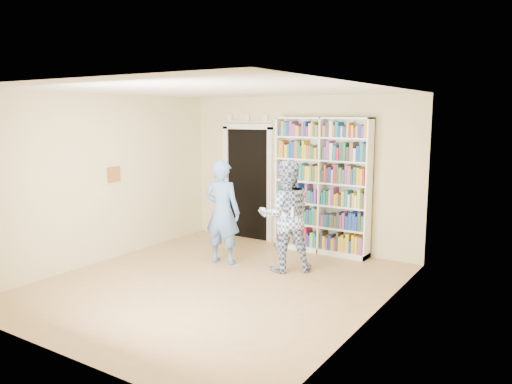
{
  "coord_description": "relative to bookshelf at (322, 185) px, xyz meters",
  "views": [
    {
      "loc": [
        4.14,
        -5.38,
        2.39
      ],
      "look_at": [
        0.1,
        0.9,
        1.21
      ],
      "focal_mm": 35.0,
      "sensor_mm": 36.0,
      "label": 1
    }
  ],
  "objects": [
    {
      "name": "bookshelf",
      "position": [
        0.0,
        0.0,
        0.0
      ],
      "size": [
        1.7,
        0.32,
        2.33
      ],
      "rotation": [
        0.0,
        0.0,
        -0.14
      ],
      "color": "white",
      "rests_on": "floor"
    },
    {
      "name": "wall_left",
      "position": [
        -2.78,
        -2.34,
        0.17
      ],
      "size": [
        0.0,
        5.0,
        5.0
      ],
      "primitive_type": "plane",
      "rotation": [
        1.57,
        0.0,
        1.57
      ],
      "color": "beige",
      "rests_on": "floor"
    },
    {
      "name": "doorway",
      "position": [
        -1.63,
        0.13,
        0.0
      ],
      "size": [
        1.1,
        0.08,
        2.43
      ],
      "color": "black",
      "rests_on": "floor"
    },
    {
      "name": "wall_right",
      "position": [
        1.72,
        -2.34,
        0.17
      ],
      "size": [
        0.0,
        5.0,
        5.0
      ],
      "primitive_type": "plane",
      "rotation": [
        1.57,
        0.0,
        -1.57
      ],
      "color": "beige",
      "rests_on": "floor"
    },
    {
      "name": "ceiling",
      "position": [
        -0.53,
        -2.34,
        1.52
      ],
      "size": [
        5.0,
        5.0,
        0.0
      ],
      "primitive_type": "plane",
      "rotation": [
        3.14,
        0.0,
        0.0
      ],
      "color": "white",
      "rests_on": "wall_back"
    },
    {
      "name": "wall_back",
      "position": [
        -0.53,
        0.16,
        0.17
      ],
      "size": [
        4.5,
        0.0,
        4.5
      ],
      "primitive_type": "plane",
      "rotation": [
        1.57,
        0.0,
        0.0
      ],
      "color": "beige",
      "rests_on": "floor"
    },
    {
      "name": "wall_art",
      "position": [
        -2.76,
        -2.14,
        0.22
      ],
      "size": [
        0.03,
        0.25,
        0.25
      ],
      "primitive_type": "cube",
      "color": "brown",
      "rests_on": "wall_left"
    },
    {
      "name": "man_blue",
      "position": [
        -1.06,
        -1.45,
        -0.34
      ],
      "size": [
        0.66,
        0.48,
        1.67
      ],
      "primitive_type": "imported",
      "rotation": [
        0.0,
        0.0,
        3.28
      ],
      "color": "#567CC0",
      "rests_on": "floor"
    },
    {
      "name": "man_plaid",
      "position": [
        -0.02,
        -1.24,
        -0.32
      ],
      "size": [
        1.06,
        1.03,
        1.71
      ],
      "primitive_type": "imported",
      "rotation": [
        0.0,
        0.0,
        3.82
      ],
      "color": "navy",
      "rests_on": "floor"
    },
    {
      "name": "floor",
      "position": [
        -0.53,
        -2.34,
        -1.18
      ],
      "size": [
        5.0,
        5.0,
        0.0
      ],
      "primitive_type": "plane",
      "color": "#9E7A4C",
      "rests_on": "ground"
    },
    {
      "name": "paper_sheet",
      "position": [
        0.11,
        -1.43,
        -0.27
      ],
      "size": [
        0.18,
        0.06,
        0.27
      ],
      "primitive_type": "cube",
      "rotation": [
        0.0,
        0.0,
        0.3
      ],
      "color": "white",
      "rests_on": "man_plaid"
    }
  ]
}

